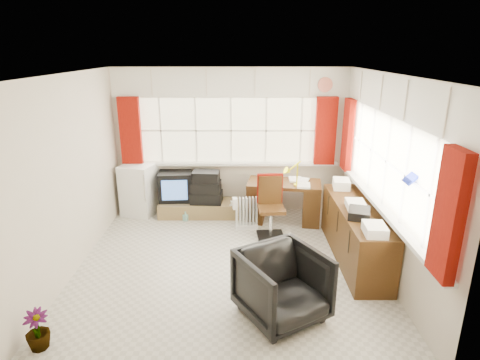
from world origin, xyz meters
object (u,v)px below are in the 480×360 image
object	(u,v)px
mini_fridge	(139,189)
crt_tv	(176,185)
radiator	(246,216)
desk	(284,200)
task_chair	(270,204)
credenza	(355,232)
tv_bench	(200,208)
desk_lamp	(297,168)
office_chair	(282,286)

from	to	relation	value
mini_fridge	crt_tv	bearing A→B (deg)	4.39
radiator	crt_tv	bearing A→B (deg)	151.04
desk	crt_tv	xyz separation A→B (m)	(-1.85, 0.38, 0.12)
radiator	crt_tv	size ratio (longest dim) A/B	0.89
desk	mini_fridge	bearing A→B (deg)	172.38
desk	task_chair	world-z (taller)	task_chair
desk	mini_fridge	size ratio (longest dim) A/B	1.42
task_chair	credenza	bearing A→B (deg)	-33.90
tv_bench	crt_tv	size ratio (longest dim) A/B	2.35
desk_lamp	task_chair	bearing A→B (deg)	-140.81
radiator	mini_fridge	bearing A→B (deg)	161.24
desk	credenza	xyz separation A→B (m)	(0.85, -1.27, 0.01)
desk_lamp	radiator	world-z (taller)	desk_lamp
radiator	credenza	bearing A→B (deg)	-33.33
credenza	crt_tv	distance (m)	3.17
crt_tv	mini_fridge	xyz separation A→B (m)	(-0.63, -0.05, -0.06)
office_chair	mini_fridge	xyz separation A→B (m)	(-2.21, 2.88, 0.07)
crt_tv	credenza	bearing A→B (deg)	-31.39
radiator	mini_fridge	xyz separation A→B (m)	(-1.86, 0.63, 0.23)
desk	task_chair	distance (m)	0.60
desk	mini_fridge	world-z (taller)	mini_fridge
tv_bench	crt_tv	xyz separation A→B (m)	(-0.42, 0.13, 0.38)
desk	credenza	bearing A→B (deg)	-56.23
radiator	crt_tv	distance (m)	1.43
tv_bench	crt_tv	bearing A→B (deg)	163.11
radiator	crt_tv	xyz separation A→B (m)	(-1.23, 0.68, 0.29)
desk	task_chair	bearing A→B (deg)	-116.61
desk_lamp	office_chair	distance (m)	2.51
radiator	tv_bench	world-z (taller)	radiator
tv_bench	desk_lamp	bearing A→B (deg)	-14.32
tv_bench	radiator	bearing A→B (deg)	-34.37
radiator	mini_fridge	size ratio (longest dim) A/B	0.59
credenza	crt_tv	size ratio (longest dim) A/B	3.36
desk	task_chair	xyz separation A→B (m)	(-0.26, -0.52, 0.13)
credenza	tv_bench	distance (m)	2.75
crt_tv	desk_lamp	bearing A→B (deg)	-14.86
desk_lamp	tv_bench	size ratio (longest dim) A/B	0.29
radiator	office_chair	bearing A→B (deg)	-81.25
desk	radiator	size ratio (longest dim) A/B	2.39
office_chair	credenza	bearing A→B (deg)	18.56
radiator	desk_lamp	bearing A→B (deg)	9.82
office_chair	credenza	xyz separation A→B (m)	(1.13, 1.28, 0.01)
credenza	tv_bench	world-z (taller)	credenza
desk_lamp	mini_fridge	xyz separation A→B (m)	(-2.67, 0.49, -0.52)
desk	desk_lamp	xyz separation A→B (m)	(0.18, -0.16, 0.59)
radiator	task_chair	bearing A→B (deg)	-31.54
crt_tv	task_chair	bearing A→B (deg)	-29.56
radiator	desk	bearing A→B (deg)	25.60
task_chair	mini_fridge	size ratio (longest dim) A/B	1.08
task_chair	radiator	world-z (taller)	task_chair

